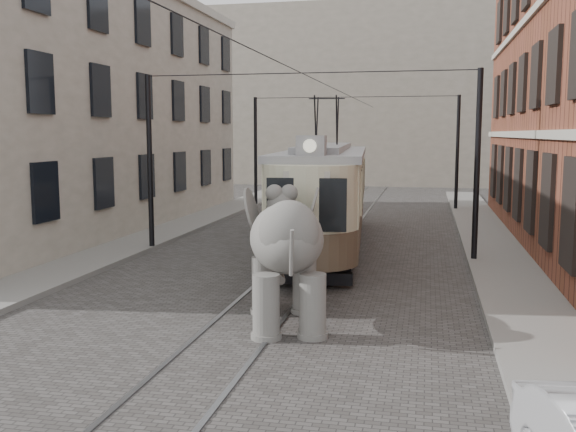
# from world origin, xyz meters

# --- Properties ---
(ground) EXTENTS (120.00, 120.00, 0.00)m
(ground) POSITION_xyz_m (0.00, 0.00, 0.00)
(ground) COLOR #484543
(tram_rails) EXTENTS (1.54, 80.00, 0.02)m
(tram_rails) POSITION_xyz_m (0.00, 0.00, 0.01)
(tram_rails) COLOR slate
(tram_rails) RESTS_ON ground
(sidewalk_right) EXTENTS (2.00, 60.00, 0.15)m
(sidewalk_right) POSITION_xyz_m (6.00, 0.00, 0.07)
(sidewalk_right) COLOR slate
(sidewalk_right) RESTS_ON ground
(sidewalk_left) EXTENTS (2.00, 60.00, 0.15)m
(sidewalk_left) POSITION_xyz_m (-6.50, 0.00, 0.07)
(sidewalk_left) COLOR slate
(sidewalk_left) RESTS_ON ground
(stucco_building) EXTENTS (7.00, 24.00, 10.00)m
(stucco_building) POSITION_xyz_m (-11.00, 10.00, 5.00)
(stucco_building) COLOR gray
(stucco_building) RESTS_ON ground
(distant_block) EXTENTS (28.00, 10.00, 14.00)m
(distant_block) POSITION_xyz_m (0.00, 40.00, 7.00)
(distant_block) COLOR gray
(distant_block) RESTS_ON ground
(catenary) EXTENTS (11.00, 30.20, 6.00)m
(catenary) POSITION_xyz_m (-0.20, 5.00, 3.00)
(catenary) COLOR black
(catenary) RESTS_ON ground
(tram) EXTENTS (3.90, 13.56, 5.31)m
(tram) POSITION_xyz_m (0.17, 8.18, 2.65)
(tram) COLOR beige
(tram) RESTS_ON ground
(elephant) EXTENTS (3.77, 5.22, 2.87)m
(elephant) POSITION_xyz_m (0.87, -1.69, 1.44)
(elephant) COLOR slate
(elephant) RESTS_ON ground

